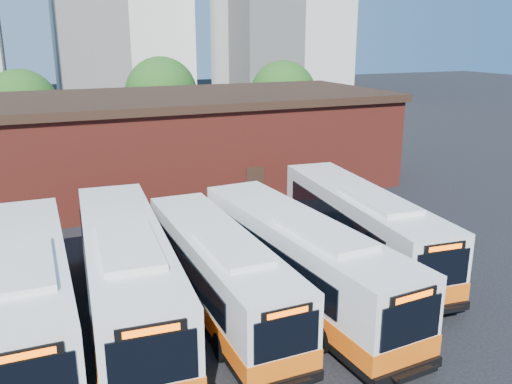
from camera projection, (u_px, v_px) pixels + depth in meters
name	position (u px, v px, depth m)	size (l,w,h in m)	color
ground	(324.00, 316.00, 20.47)	(220.00, 220.00, 0.00)	black
bus_farwest	(30.00, 296.00, 18.66)	(2.75, 12.78, 3.47)	white
bus_west	(127.00, 278.00, 19.87)	(3.63, 13.60, 3.67)	white
bus_midwest	(219.00, 274.00, 20.58)	(2.67, 11.96, 3.24)	white
bus_mideast	(300.00, 263.00, 21.31)	(3.66, 13.07, 3.52)	white
bus_east	(360.00, 227.00, 25.30)	(3.67, 12.89, 3.47)	white
transit_worker	(437.00, 307.00, 19.42)	(0.62, 0.41, 1.71)	black
depot_building	(181.00, 140.00, 37.26)	(28.60, 12.60, 6.40)	maroon
tree_west	(21.00, 107.00, 43.78)	(6.00, 6.00, 7.65)	#382314
tree_mid	(161.00, 93.00, 49.89)	(6.56, 6.56, 8.36)	#382314
tree_east	(283.00, 94.00, 51.39)	(6.24, 6.24, 7.96)	#382314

